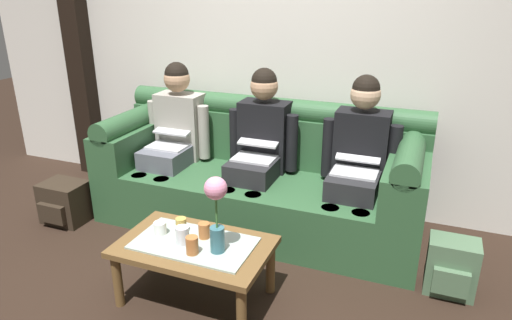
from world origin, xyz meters
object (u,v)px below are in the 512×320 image
Objects in this scene: cup_near_left at (204,230)px; cup_far_right at (181,225)px; person_right at (358,156)px; backpack_right at (451,268)px; cup_near_right at (182,235)px; flower_vase at (216,206)px; cup_far_left at (160,228)px; person_left at (174,133)px; cup_far_center at (192,245)px; couch at (260,179)px; backpack_left at (65,203)px; person_middle at (259,144)px; coffee_table at (194,251)px.

cup_near_left reaches higher than cup_far_right.
person_right is 0.94m from backpack_right.
person_right is at bearing 53.69° from cup_near_right.
flower_vase is 0.32m from cup_near_right.
flower_vase is 4.87× the size of cup_far_right.
cup_near_right reaches higher than cup_far_left.
cup_near_left is (0.78, -0.99, -0.22)m from person_left.
person_left is 12.99× the size of cup_near_left.
cup_far_center is (0.80, -1.16, -0.22)m from person_left.
cup_far_left is at bearing -63.79° from person_left.
cup_far_center is at bearing -87.58° from couch.
person_right is (1.50, 0.00, -0.00)m from person_left.
cup_far_right is 0.26× the size of backpack_right.
cup_near_left is 0.27× the size of backpack_left.
person_middle is 1.10m from cup_far_left.
couch is at bearing 91.81° from cup_near_left.
flower_vase is at bearing -117.95° from person_right.
backpack_left is at bearing -140.54° from person_left.
cup_near_right is at bearing -14.98° from cup_far_left.
couch is 26.69× the size of cup_far_right.
couch is at bearing 90.00° from coffee_table.
person_middle reaches higher than cup_far_right.
person_right is 1.34m from coffee_table.
cup_far_center reaches higher than cup_far_left.
cup_far_left is (-0.24, -1.05, 0.06)m from couch.
person_middle is at bearing -90.00° from couch.
couch is 1.51m from backpack_right.
cup_near_right is (-0.09, -0.11, 0.01)m from cup_near_left.
cup_near_left reaches higher than backpack_left.
person_middle reaches higher than cup_far_center.
person_left reaches higher than backpack_left.
cup_far_left is at bearing 157.69° from cup_far_center.
couch is 1.58m from backpack_left.
flower_vase is at bearing -20.53° from cup_far_right.
person_left reaches higher than couch.
flower_vase is 0.48m from cup_far_left.
cup_far_center is 0.25m from cup_far_right.
cup_near_right reaches higher than backpack_right.
couch is 1.17m from cup_far_center.
couch is at bearing 179.65° from person_right.
person_middle is at bearing 92.43° from cup_far_center.
flower_vase is at bearing 29.79° from cup_far_center.
person_right reaches higher than cup_far_right.
cup_near_right is 1.64m from backpack_right.
flower_vase is 4.80× the size of cup_near_left.
cup_near_right is at bearing -155.94° from backpack_right.
person_middle is at bearing 87.19° from cup_near_right.
backpack_left is at bearing 164.51° from cup_near_left.
flower_vase is (0.17, -1.09, 0.01)m from person_middle.
person_left is at bearing -179.99° from person_right.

